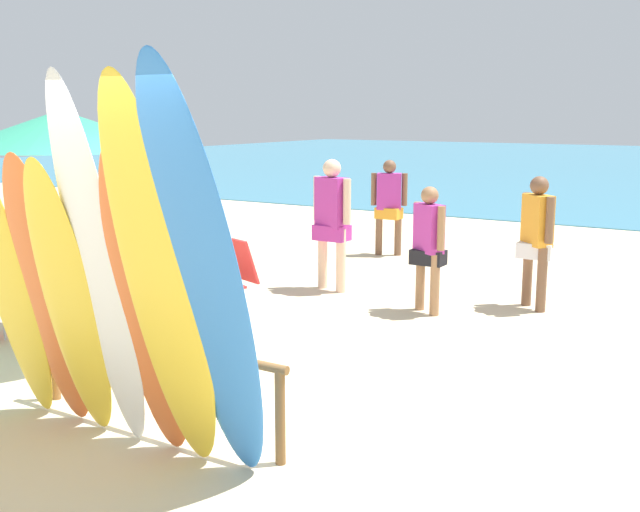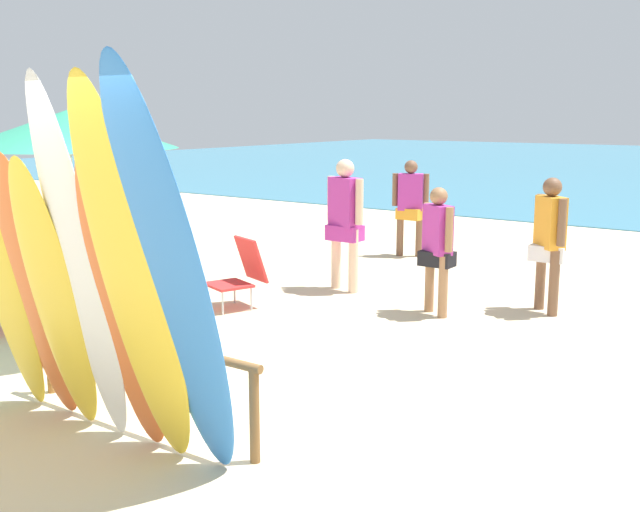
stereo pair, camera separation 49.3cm
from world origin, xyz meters
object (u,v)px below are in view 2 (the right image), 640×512
at_px(surfboard_yellow_5, 133,282).
at_px(beachgoer_near_rack, 437,242).
at_px(surfboard_orange_4, 123,303).
at_px(surfboard_blue_6, 173,281).
at_px(surfboard_white_3, 79,266).
at_px(beach_chair_red, 240,272).
at_px(beach_chair_blue, 0,292).
at_px(beach_umbrella, 68,130).
at_px(beachgoer_by_water, 550,236).
at_px(beachgoer_photographing, 345,216).
at_px(surfboard_rack, 140,357).
at_px(surfboard_yellow_2, 55,298).
at_px(beachgoer_strolling, 410,201).
at_px(surfboard_yellow_0, 2,280).
at_px(surfboard_orange_1, 37,290).

height_order(surfboard_yellow_5, beachgoer_near_rack, surfboard_yellow_5).
height_order(surfboard_orange_4, surfboard_blue_6, surfboard_blue_6).
bearing_deg(surfboard_white_3, beach_chair_red, 117.62).
bearing_deg(beach_chair_blue, surfboard_white_3, -21.50).
xyz_separation_m(beachgoer_near_rack, beach_umbrella, (-2.49, -3.05, 1.29)).
height_order(surfboard_blue_6, beachgoer_by_water, surfboard_blue_6).
height_order(surfboard_blue_6, beach_chair_blue, surfboard_blue_6).
bearing_deg(surfboard_orange_4, beachgoer_photographing, 102.86).
bearing_deg(surfboard_rack, beachgoer_by_water, 74.64).
bearing_deg(surfboard_blue_6, surfboard_yellow_2, 176.72).
height_order(surfboard_rack, beachgoer_strolling, beachgoer_strolling).
xyz_separation_m(surfboard_yellow_5, beach_chair_blue, (-3.74, 1.36, -0.85)).
distance_m(surfboard_yellow_2, beachgoer_photographing, 5.04).
distance_m(beachgoer_near_rack, beachgoer_strolling, 3.64).
distance_m(surfboard_white_3, beach_chair_blue, 3.47).
bearing_deg(surfboard_blue_6, beachgoer_strolling, 109.99).
distance_m(surfboard_orange_4, beach_chair_blue, 3.74).
bearing_deg(surfboard_blue_6, beach_chair_red, 127.58).
height_order(surfboard_yellow_0, beach_chair_red, surfboard_yellow_0).
distance_m(surfboard_yellow_0, beach_chair_blue, 2.53).
bearing_deg(beach_chair_blue, beachgoer_by_water, 43.91).
xyz_separation_m(surfboard_yellow_2, surfboard_white_3, (0.33, -0.03, 0.27)).
bearing_deg(surfboard_yellow_2, surfboard_orange_1, 166.92).
xyz_separation_m(surfboard_orange_4, surfboard_yellow_5, (0.27, -0.13, 0.20)).
relative_size(surfboard_blue_6, beachgoer_near_rack, 1.86).
bearing_deg(surfboard_rack, surfboard_yellow_5, -41.62).
distance_m(beach_chair_blue, beach_umbrella, 1.98).
bearing_deg(surfboard_yellow_2, beach_umbrella, 135.72).
xyz_separation_m(surfboard_yellow_2, surfboard_blue_6, (1.30, -0.10, 0.31)).
relative_size(surfboard_yellow_0, beachgoer_photographing, 1.26).
bearing_deg(surfboard_yellow_2, surfboard_blue_6, -8.48).
height_order(surfboard_rack, surfboard_yellow_5, surfboard_yellow_5).
bearing_deg(beach_chair_red, beach_chair_blue, -101.59).
bearing_deg(surfboard_orange_1, surfboard_yellow_2, -14.22).
height_order(surfboard_yellow_2, surfboard_orange_4, surfboard_orange_4).
xyz_separation_m(surfboard_yellow_2, beachgoer_by_water, (1.69, 5.41, -0.11)).
height_order(surfboard_yellow_0, beachgoer_near_rack, surfboard_yellow_0).
bearing_deg(beachgoer_photographing, surfboard_blue_6, 128.13).
height_order(surfboard_yellow_2, beachgoer_by_water, surfboard_yellow_2).
xyz_separation_m(surfboard_white_3, beachgoer_strolling, (-1.67, 7.63, -0.40)).
relative_size(beachgoer_strolling, beachgoer_by_water, 0.98).
distance_m(beachgoer_near_rack, beachgoer_photographing, 1.59).
distance_m(surfboard_orange_4, beach_umbrella, 3.11).
height_order(surfboard_rack, surfboard_orange_4, surfboard_orange_4).
distance_m(surfboard_orange_4, beachgoer_by_water, 5.48).
xyz_separation_m(surfboard_white_3, beach_chair_red, (-1.71, 3.54, -0.86)).
bearing_deg(surfboard_blue_6, surfboard_white_3, 176.82).
bearing_deg(surfboard_blue_6, surfboard_yellow_0, 177.73).
bearing_deg(beach_chair_red, beachgoer_photographing, 90.46).
bearing_deg(surfboard_rack, surfboard_yellow_0, -155.95).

